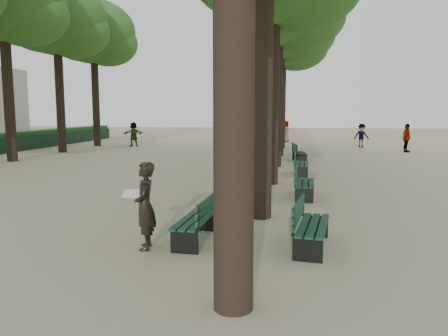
# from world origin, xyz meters

# --- Properties ---
(ground) EXTENTS (120.00, 120.00, 0.00)m
(ground) POSITION_xyz_m (0.00, 0.00, 0.00)
(ground) COLOR tan
(ground) RESTS_ON ground
(tree_central_4) EXTENTS (6.00, 6.00, 9.95)m
(tree_central_4) POSITION_xyz_m (1.50, 18.00, 7.65)
(tree_central_4) COLOR #33261C
(tree_central_4) RESTS_ON ground
(tree_central_5) EXTENTS (6.00, 6.00, 9.95)m
(tree_central_5) POSITION_xyz_m (1.50, 23.00, 7.65)
(tree_central_5) COLOR #33261C
(tree_central_5) RESTS_ON ground
(tree_far_4) EXTENTS (6.00, 6.00, 10.45)m
(tree_far_4) POSITION_xyz_m (-12.00, 18.00, 8.14)
(tree_far_4) COLOR #33261C
(tree_far_4) RESTS_ON ground
(tree_far_5) EXTENTS (6.00, 6.00, 10.45)m
(tree_far_5) POSITION_xyz_m (-12.00, 23.00, 8.14)
(tree_far_5) COLOR #33261C
(tree_far_5) RESTS_ON ground
(bench_left_0) EXTENTS (0.67, 1.83, 0.92)m
(bench_left_0) POSITION_xyz_m (0.37, 0.85, 0.27)
(bench_left_0) COLOR black
(bench_left_0) RESTS_ON ground
(bench_left_1) EXTENTS (0.60, 1.81, 0.92)m
(bench_left_1) POSITION_xyz_m (0.37, 5.31, 0.27)
(bench_left_1) COLOR black
(bench_left_1) RESTS_ON ground
(bench_left_2) EXTENTS (0.69, 1.84, 0.92)m
(bench_left_2) POSITION_xyz_m (0.37, 10.60, 0.27)
(bench_left_2) COLOR black
(bench_left_2) RESTS_ON ground
(bench_left_3) EXTENTS (0.72, 1.84, 0.92)m
(bench_left_3) POSITION_xyz_m (0.37, 15.66, 0.27)
(bench_left_3) COLOR black
(bench_left_3) RESTS_ON ground
(bench_right_0) EXTENTS (0.80, 1.86, 0.92)m
(bench_right_0) POSITION_xyz_m (2.63, 0.73, 0.27)
(bench_right_0) COLOR black
(bench_right_0) RESTS_ON ground
(bench_right_1) EXTENTS (0.64, 1.82, 0.92)m
(bench_right_1) POSITION_xyz_m (2.63, 5.65, 0.27)
(bench_right_1) COLOR black
(bench_right_1) RESTS_ON ground
(bench_right_2) EXTENTS (0.62, 1.82, 0.92)m
(bench_right_2) POSITION_xyz_m (2.63, 10.40, 0.27)
(bench_right_2) COLOR black
(bench_right_2) RESTS_ON ground
(bench_right_3) EXTENTS (0.81, 1.86, 0.92)m
(bench_right_3) POSITION_xyz_m (2.63, 15.11, 0.27)
(bench_right_3) COLOR black
(bench_right_3) RESTS_ON ground
(man_with_map) EXTENTS (0.68, 0.72, 1.65)m
(man_with_map) POSITION_xyz_m (-0.46, 0.24, 0.83)
(man_with_map) COLOR black
(man_with_map) RESTS_ON ground
(pedestrian_b) EXTENTS (1.12, 0.53, 1.67)m
(pedestrian_b) POSITION_xyz_m (7.08, 24.44, 0.84)
(pedestrian_b) COLOR #262628
(pedestrian_b) RESTS_ON ground
(pedestrian_a) EXTENTS (0.37, 0.82, 1.66)m
(pedestrian_a) POSITION_xyz_m (-2.23, 23.03, 0.83)
(pedestrian_a) COLOR #262628
(pedestrian_a) RESTS_ON ground
(pedestrian_c) EXTENTS (0.90, 1.05, 1.78)m
(pedestrian_c) POSITION_xyz_m (9.31, 21.24, 0.89)
(pedestrian_c) COLOR #262628
(pedestrian_c) RESTS_ON ground
(pedestrian_e) EXTENTS (1.46, 1.35, 1.76)m
(pedestrian_e) POSITION_xyz_m (-9.18, 23.00, 0.88)
(pedestrian_e) COLOR #262628
(pedestrian_e) RESTS_ON ground
(pedestrian_d) EXTENTS (0.47, 0.89, 1.75)m
(pedestrian_d) POSITION_xyz_m (1.73, 29.14, 0.87)
(pedestrian_d) COLOR #262628
(pedestrian_d) RESTS_ON ground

